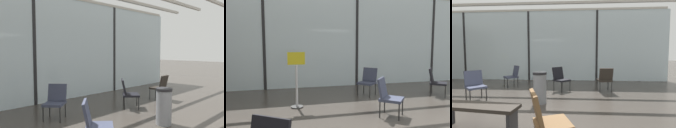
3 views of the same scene
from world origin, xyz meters
The scene contains 8 objects.
glass_curtain_wall centered at (0.00, 5.20, 1.77)m, with size 14.00×0.08×3.55m, color silver.
window_mullion_1 centered at (0.00, 5.20, 1.77)m, with size 0.10×0.12×3.55m, color black.
window_mullion_2 centered at (3.50, 5.20, 1.77)m, with size 0.10×0.12×3.55m, color black.
lounge_chair_1 centered at (-0.20, 3.49, 0.49)m, with size 0.71×0.71×0.87m.
lounge_chair_2 centered at (1.86, 2.88, 0.49)m, with size 0.71×0.71×0.87m.
lounge_chair_4 centered at (3.49, 2.82, 0.49)m, with size 0.53×0.57×0.87m.
lounge_chair_5 centered at (-0.54, 1.50, 0.49)m, with size 0.71×0.71×0.87m.
trash_bin centered at (1.43, 1.36, 0.43)m, with size 0.38×0.38×0.86m.
Camera 1 is at (-2.76, -1.29, 1.74)m, focal length 33.53 mm.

